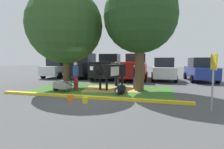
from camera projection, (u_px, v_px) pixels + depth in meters
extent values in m
plane|color=#4C4C4F|center=(90.00, 98.00, 7.98)|extent=(80.00, 80.00, 0.00)
cube|color=#386B28|center=(101.00, 90.00, 10.16)|extent=(8.36, 4.30, 0.02)
cube|color=yellow|center=(86.00, 97.00, 7.94)|extent=(9.56, 0.24, 0.12)
cube|color=tan|center=(111.00, 89.00, 10.36)|extent=(3.58, 2.94, 0.04)
cylinder|color=brown|center=(66.00, 71.00, 10.49)|extent=(0.38, 0.38, 2.30)
sphere|color=#2D5123|center=(65.00, 26.00, 10.25)|extent=(4.62, 4.62, 4.62)
cylinder|color=brown|center=(139.00, 67.00, 9.62)|extent=(0.54, 0.54, 2.83)
sphere|color=#23471E|center=(140.00, 16.00, 9.37)|extent=(4.15, 4.15, 4.15)
cube|color=black|center=(112.00, 71.00, 10.45)|extent=(1.45, 2.40, 0.80)
cube|color=white|center=(110.00, 71.00, 10.33)|extent=(0.99, 1.09, 0.56)
cylinder|color=black|center=(98.00, 70.00, 9.35)|extent=(0.52, 0.71, 0.58)
cube|color=black|center=(94.00, 67.00, 9.08)|extent=(0.40, 0.50, 0.32)
cube|color=white|center=(92.00, 68.00, 8.92)|extent=(0.23, 0.18, 0.20)
cylinder|color=black|center=(107.00, 85.00, 9.67)|extent=(0.14, 0.14, 0.74)
cylinder|color=black|center=(100.00, 84.00, 9.95)|extent=(0.14, 0.14, 0.74)
cylinder|color=black|center=(122.00, 82.00, 11.08)|extent=(0.14, 0.14, 0.74)
cylinder|color=black|center=(116.00, 81.00, 11.36)|extent=(0.14, 0.14, 0.74)
cylinder|color=black|center=(122.00, 74.00, 11.45)|extent=(0.06, 0.06, 0.70)
ellipsoid|color=black|center=(121.00, 89.00, 9.08)|extent=(0.60, 1.15, 0.48)
cube|color=black|center=(118.00, 90.00, 8.52)|extent=(0.23, 0.30, 0.22)
cube|color=silver|center=(117.00, 91.00, 8.41)|extent=(0.11, 0.07, 0.16)
cylinder|color=black|center=(122.00, 94.00, 8.71)|extent=(0.14, 0.36, 0.10)
cylinder|color=#23478C|center=(135.00, 83.00, 10.46)|extent=(0.26, 0.26, 0.78)
cylinder|color=black|center=(136.00, 72.00, 10.40)|extent=(0.34, 0.34, 0.54)
sphere|color=tan|center=(136.00, 66.00, 10.36)|extent=(0.21, 0.21, 0.21)
cylinder|color=black|center=(137.00, 72.00, 10.18)|extent=(0.09, 0.09, 0.51)
cylinder|color=black|center=(134.00, 72.00, 10.61)|extent=(0.09, 0.09, 0.51)
cylinder|color=#23478C|center=(117.00, 80.00, 11.49)|extent=(0.26, 0.26, 0.87)
cylinder|color=black|center=(117.00, 69.00, 11.43)|extent=(0.34, 0.34, 0.60)
sphere|color=#8C664C|center=(117.00, 63.00, 11.39)|extent=(0.24, 0.24, 0.24)
cylinder|color=black|center=(119.00, 69.00, 11.31)|extent=(0.09, 0.09, 0.57)
cylinder|color=black|center=(114.00, 69.00, 11.53)|extent=(0.09, 0.09, 0.57)
cylinder|color=maroon|center=(76.00, 83.00, 9.90)|extent=(0.26, 0.26, 0.87)
cylinder|color=#23478C|center=(76.00, 71.00, 9.84)|extent=(0.34, 0.34, 0.60)
sphere|color=beige|center=(76.00, 64.00, 9.80)|extent=(0.24, 0.24, 0.24)
cylinder|color=#23478C|center=(75.00, 70.00, 10.03)|extent=(0.09, 0.09, 0.57)
cylinder|color=#23478C|center=(77.00, 71.00, 9.64)|extent=(0.09, 0.09, 0.57)
cube|color=gray|center=(63.00, 85.00, 9.47)|extent=(0.98, 0.73, 0.36)
cylinder|color=black|center=(56.00, 88.00, 9.69)|extent=(0.37, 0.15, 0.36)
cylinder|color=black|center=(64.00, 91.00, 9.18)|extent=(0.04, 0.04, 0.24)
cylinder|color=black|center=(69.00, 90.00, 9.58)|extent=(0.04, 0.04, 0.24)
cylinder|color=black|center=(69.00, 84.00, 9.00)|extent=(0.53, 0.12, 0.23)
cylinder|color=black|center=(74.00, 83.00, 9.40)|extent=(0.53, 0.12, 0.23)
cylinder|color=#99999E|center=(213.00, 83.00, 5.85)|extent=(0.06, 0.06, 2.01)
cube|color=yellow|center=(214.00, 62.00, 5.78)|extent=(0.09, 0.44, 0.56)
cylinder|color=orange|center=(70.00, 98.00, 7.46)|extent=(0.29, 0.29, 0.26)
torus|color=orange|center=(70.00, 95.00, 7.45)|extent=(0.31, 0.31, 0.02)
cylinder|color=yellow|center=(85.00, 100.00, 6.99)|extent=(0.25, 0.25, 0.25)
torus|color=yellow|center=(85.00, 97.00, 6.97)|extent=(0.28, 0.28, 0.02)
cube|color=silver|center=(59.00, 70.00, 17.48)|extent=(1.90, 4.44, 0.90)
cube|color=black|center=(59.00, 62.00, 17.40)|extent=(1.63, 2.23, 0.80)
cylinder|color=black|center=(59.00, 73.00, 19.11)|extent=(0.23, 0.64, 0.64)
cylinder|color=black|center=(73.00, 73.00, 18.70)|extent=(0.23, 0.64, 0.64)
cylinder|color=black|center=(43.00, 75.00, 16.34)|extent=(0.23, 0.64, 0.64)
cylinder|color=black|center=(60.00, 76.00, 15.93)|extent=(0.23, 0.64, 0.64)
cube|color=black|center=(83.00, 69.00, 17.07)|extent=(2.00, 4.64, 1.20)
cube|color=black|center=(83.00, 58.00, 16.97)|extent=(1.74, 3.24, 1.00)
cylinder|color=black|center=(81.00, 73.00, 18.79)|extent=(0.23, 0.64, 0.64)
cylinder|color=black|center=(97.00, 74.00, 18.35)|extent=(0.23, 0.64, 0.64)
cylinder|color=black|center=(68.00, 76.00, 15.89)|extent=(0.23, 0.64, 0.64)
cylinder|color=black|center=(86.00, 76.00, 15.45)|extent=(0.23, 0.64, 0.64)
cube|color=black|center=(108.00, 70.00, 16.14)|extent=(2.12, 5.44, 1.10)
cube|color=black|center=(110.00, 59.00, 16.96)|extent=(1.88, 1.84, 1.00)
cube|color=black|center=(104.00, 63.00, 14.90)|extent=(1.96, 2.74, 0.24)
cylinder|color=black|center=(103.00, 74.00, 18.12)|extent=(0.23, 0.64, 0.64)
cylinder|color=black|center=(121.00, 74.00, 17.66)|extent=(0.23, 0.64, 0.64)
cylinder|color=black|center=(92.00, 77.00, 14.72)|extent=(0.23, 0.64, 0.64)
cylinder|color=black|center=(114.00, 77.00, 14.26)|extent=(0.23, 0.64, 0.64)
cube|color=red|center=(135.00, 70.00, 15.54)|extent=(2.12, 5.44, 1.10)
cube|color=black|center=(136.00, 59.00, 16.36)|extent=(1.88, 1.84, 1.00)
cube|color=red|center=(134.00, 63.00, 14.30)|extent=(1.96, 2.74, 0.24)
cylinder|color=black|center=(127.00, 74.00, 17.52)|extent=(0.23, 0.64, 0.64)
cylinder|color=black|center=(146.00, 75.00, 17.05)|extent=(0.23, 0.64, 0.64)
cylinder|color=black|center=(121.00, 78.00, 14.11)|extent=(0.23, 0.64, 0.64)
cylinder|color=black|center=(145.00, 78.00, 13.65)|extent=(0.23, 0.64, 0.64)
cube|color=silver|center=(163.00, 72.00, 14.86)|extent=(1.90, 4.44, 0.90)
cube|color=black|center=(163.00, 62.00, 14.79)|extent=(1.63, 2.23, 0.80)
cylinder|color=black|center=(153.00, 75.00, 16.49)|extent=(0.23, 0.64, 0.64)
cylinder|color=black|center=(172.00, 75.00, 16.08)|extent=(0.23, 0.64, 0.64)
cylinder|color=black|center=(153.00, 78.00, 13.72)|extent=(0.23, 0.64, 0.64)
cylinder|color=black|center=(176.00, 79.00, 13.31)|extent=(0.23, 0.64, 0.64)
cube|color=navy|center=(200.00, 72.00, 14.27)|extent=(1.90, 4.44, 0.90)
cube|color=black|center=(200.00, 62.00, 14.20)|extent=(1.63, 2.23, 0.80)
cylinder|color=black|center=(185.00, 76.00, 15.90)|extent=(0.23, 0.64, 0.64)
cylinder|color=black|center=(206.00, 76.00, 15.49)|extent=(0.23, 0.64, 0.64)
cylinder|color=black|center=(192.00, 79.00, 13.13)|extent=(0.23, 0.64, 0.64)
cylinder|color=black|center=(218.00, 80.00, 12.72)|extent=(0.23, 0.64, 0.64)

